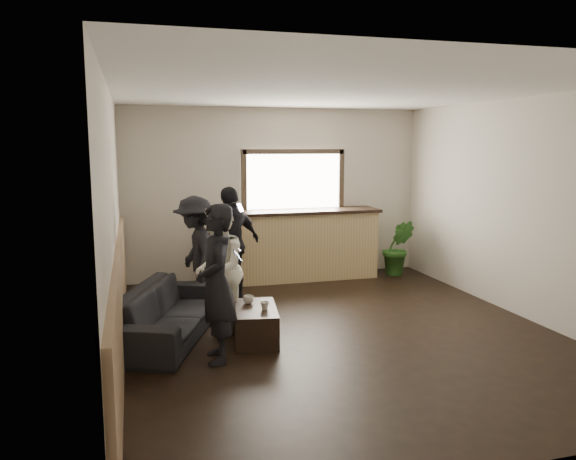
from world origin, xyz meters
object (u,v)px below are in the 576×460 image
object	(u,v)px
person_a	(217,284)
person_b	(219,269)
sofa	(168,313)
potted_plant	(398,248)
coffee_table	(256,324)
person_d	(231,243)
bar_counter	(297,240)
person_c	(196,254)
cup_b	(265,306)
cup_a	(248,300)

from	to	relation	value
person_a	person_b	world-z (taller)	person_a
sofa	person_b	world-z (taller)	person_b
sofa	potted_plant	bearing A→B (deg)	-39.88
potted_plant	person_b	xyz separation A→B (m)	(-3.38, -2.12, 0.29)
coffee_table	person_d	distance (m)	1.91
sofa	person_a	xyz separation A→B (m)	(0.45, -0.84, 0.51)
person_b	bar_counter	bearing A→B (deg)	158.03
sofa	person_c	distance (m)	1.22
cup_b	bar_counter	bearing A→B (deg)	66.58
coffee_table	cup_a	size ratio (longest dim) A/B	7.00
cup_a	person_a	xyz separation A→B (m)	(-0.46, -0.69, 0.39)
coffee_table	potted_plant	size ratio (longest dim) A/B	0.89
sofa	coffee_table	world-z (taller)	sofa
bar_counter	person_b	size ratio (longest dim) A/B	1.77
potted_plant	person_d	world-z (taller)	person_d
bar_counter	coffee_table	size ratio (longest dim) A/B	3.19
coffee_table	potted_plant	bearing A→B (deg)	39.58
cup_a	person_a	bearing A→B (deg)	-124.05
bar_counter	sofa	size ratio (longest dim) A/B	1.32
potted_plant	person_d	bearing A→B (deg)	-166.81
sofa	person_d	distance (m)	1.86
person_b	person_c	world-z (taller)	person_c
sofa	cup_b	world-z (taller)	sofa
person_a	person_b	xyz separation A→B (m)	(0.15, 0.89, -0.05)
sofa	person_a	world-z (taller)	person_a
bar_counter	cup_a	xyz separation A→B (m)	(-1.35, -2.54, -0.22)
person_a	sofa	bearing A→B (deg)	-150.43
potted_plant	bar_counter	bearing A→B (deg)	172.91
potted_plant	person_d	xyz separation A→B (m)	(-2.98, -0.70, 0.34)
sofa	coffee_table	size ratio (longest dim) A/B	2.42
cup_a	potted_plant	size ratio (longest dim) A/B	0.13
cup_b	person_a	xyz separation A→B (m)	(-0.59, -0.40, 0.39)
potted_plant	person_a	size ratio (longest dim) A/B	0.58
person_b	sofa	bearing A→B (deg)	-71.67
person_b	coffee_table	bearing A→B (deg)	56.41
potted_plant	person_c	xyz separation A→B (m)	(-3.53, -1.14, 0.30)
sofa	person_c	world-z (taller)	person_c
cup_a	person_a	size ratio (longest dim) A/B	0.07
bar_counter	person_a	size ratio (longest dim) A/B	1.66
cup_a	person_d	xyz separation A→B (m)	(0.09, 1.62, 0.39)
cup_b	cup_a	bearing A→B (deg)	113.77
potted_plant	person_a	world-z (taller)	person_a
potted_plant	person_a	bearing A→B (deg)	-139.58
cup_b	potted_plant	distance (m)	3.93
coffee_table	cup_a	distance (m)	0.30
bar_counter	person_d	xyz separation A→B (m)	(-1.26, -0.91, 0.17)
coffee_table	person_b	world-z (taller)	person_b
cup_b	person_b	world-z (taller)	person_b
cup_a	person_a	distance (m)	0.91
cup_b	person_c	xyz separation A→B (m)	(-0.59, 1.47, 0.35)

